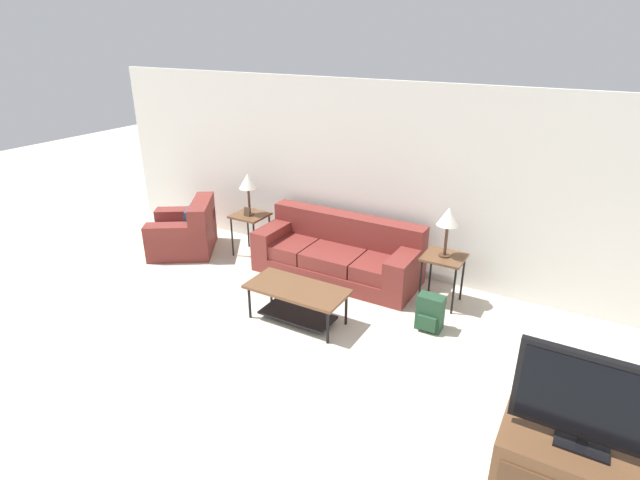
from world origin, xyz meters
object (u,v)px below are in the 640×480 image
Objects in this scene: armchair at (185,233)px; table_lamp_right at (448,218)px; coffee_table at (297,296)px; side_table_right at (444,262)px; television at (593,401)px; side_table_left at (250,219)px; couch at (338,255)px; backpack at (430,313)px; table_lamp_left at (248,182)px.

table_lamp_right reaches higher than armchair.
side_table_right is (1.33, 1.26, 0.24)m from coffee_table.
table_lamp_right is (3.91, 0.40, 0.85)m from armchair.
television is at bearing -21.24° from armchair.
television is (4.62, -2.57, 0.52)m from side_table_left.
armchair is 2.02× the size of side_table_left.
armchair is 1.40× the size of television.
television is (1.68, -2.57, 0.52)m from side_table_right.
side_table_right is 0.69× the size of television.
table_lamp_right is at bearing 43.61° from coffee_table.
coffee_table is (0.15, -1.30, 0.03)m from couch.
side_table_left reaches higher than backpack.
backpack is at bearing -3.65° from armchair.
television is at bearing -29.08° from side_table_left.
side_table_right is (3.91, 0.40, 0.28)m from armchair.
table_lamp_right is 1.46× the size of backpack.
table_lamp_right reaches higher than couch.
side_table_left is at bearing 150.92° from television.
coffee_table is at bearing -83.46° from couch.
couch is 3.64× the size of table_lamp_left.
armchair is at bearing -174.18° from side_table_right.
coffee_table is (2.59, -0.86, 0.04)m from armchair.
television reaches higher than side_table_right.
table_lamp_left is 0.67× the size of television.
backpack is at bearing 129.82° from television.
armchair is at bearing 176.35° from backpack.
couch is at bearing 10.03° from armchair.
armchair reaches higher than side_table_left.
side_table_right is at bearing -1.26° from couch.
side_table_left is at bearing 142.11° from coffee_table.
armchair is 1.35m from table_lamp_left.
table_lamp_right reaches higher than side_table_left.
table_lamp_left is 5.29m from television.
table_lamp_left is at bearing 116.57° from side_table_left.
side_table_left is 0.69× the size of television.
coffee_table reaches higher than backpack.
armchair reaches higher than backpack.
table_lamp_right is (2.95, 0.00, 0.57)m from side_table_left.
couch reaches higher than armchair.
television is at bearing -29.08° from table_lamp_left.
couch is 1.50m from side_table_left.
coffee_table is 1.85m from side_table_right.
armchair is 2.08× the size of table_lamp_right.
side_table_right is at bearing 0.00° from side_table_left.
coffee_table is at bearing -37.89° from side_table_left.
table_lamp_left is 3.23m from backpack.
armchair is 4.02m from table_lamp_right.
armchair is at bearing -169.97° from couch.
side_table_left is 5.32m from television.
television is at bearing -50.18° from backpack.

